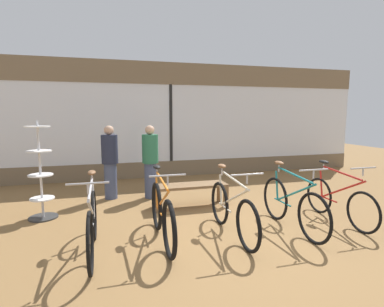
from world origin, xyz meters
TOP-DOWN VIEW (x-y plane):
  - ground_plane at (0.00, 0.00)m, footprint 24.00×24.00m
  - shop_back_wall at (0.00, 4.23)m, footprint 12.00×0.08m
  - bicycle_far_left at (-1.95, -0.23)m, footprint 0.46×1.71m
  - bicycle_left at (-1.03, -0.10)m, footprint 0.46×1.73m
  - bicycle_center at (-0.00, -0.17)m, footprint 0.46×1.73m
  - bicycle_right at (0.99, -0.21)m, footprint 0.46×1.73m
  - bicycle_far_right at (1.94, -0.11)m, footprint 0.46×1.63m
  - accessory_rack at (-2.85, 1.40)m, footprint 0.48×0.48m
  - display_bench at (-0.22, 1.32)m, footprint 1.40×0.44m
  - customer_near_rack at (-1.70, 2.34)m, footprint 0.38×0.38m
  - customer_by_window at (-0.87, 2.17)m, footprint 0.48×0.48m

SIDE VIEW (x-z plane):
  - ground_plane at x=0.00m, z-range 0.00..0.00m
  - display_bench at x=-0.22m, z-range 0.14..0.59m
  - bicycle_far_right at x=1.94m, z-range -0.13..0.88m
  - bicycle_center at x=0.00m, z-range -0.13..0.90m
  - bicycle_right at x=0.99m, z-range -0.12..0.92m
  - bicycle_left at x=-1.03m, z-range -0.13..0.93m
  - bicycle_far_left at x=-1.95m, z-range -0.12..0.93m
  - accessory_rack at x=-2.85m, z-range -0.15..1.54m
  - customer_near_rack at x=-1.70m, z-range 0.03..1.59m
  - customer_by_window at x=-0.87m, z-range 0.03..1.59m
  - shop_back_wall at x=0.00m, z-range 0.04..3.24m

